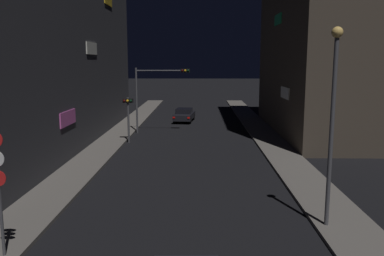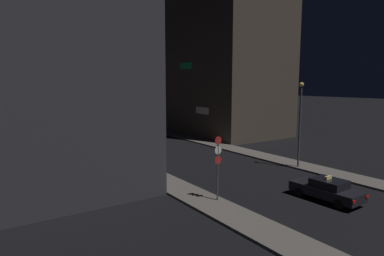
{
  "view_description": "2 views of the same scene",
  "coord_description": "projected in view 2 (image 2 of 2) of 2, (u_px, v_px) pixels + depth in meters",
  "views": [
    {
      "loc": [
        0.65,
        -0.35,
        6.31
      ],
      "look_at": [
        0.28,
        21.46,
        2.66
      ],
      "focal_mm": 37.25,
      "sensor_mm": 36.0,
      "label": 1
    },
    {
      "loc": [
        -18.07,
        -4.07,
        7.42
      ],
      "look_at": [
        -0.41,
        22.02,
        3.15
      ],
      "focal_mm": 30.8,
      "sensor_mm": 36.0,
      "label": 2
    }
  ],
  "objects": [
    {
      "name": "sidewalk_left",
      "position": [
        103.0,
        151.0,
        36.02
      ],
      "size": [
        2.41,
        65.31,
        0.16
      ],
      "primitive_type": "cube",
      "color": "#5B5651",
      "rests_on": "ground_plane"
    },
    {
      "name": "sign_pole_left",
      "position": [
        218.0,
        162.0,
        20.35
      ],
      "size": [
        0.51,
        0.1,
        4.04
      ],
      "color": "#47474C",
      "rests_on": "sidewalk_left"
    },
    {
      "name": "building_facade_right",
      "position": [
        220.0,
        61.0,
        49.27
      ],
      "size": [
        12.08,
        19.56,
        21.5
      ],
      "color": "#473D33",
      "rests_on": "ground_plane"
    },
    {
      "name": "building_facade_left",
      "position": [
        30.0,
        78.0,
        30.72
      ],
      "size": [
        11.46,
        31.12,
        15.85
      ],
      "color": "#333338",
      "rests_on": "ground_plane"
    },
    {
      "name": "taxi",
      "position": [
        327.0,
        189.0,
        20.94
      ],
      "size": [
        1.93,
        4.5,
        1.62
      ],
      "color": "black",
      "rests_on": "ground_plane"
    },
    {
      "name": "far_car",
      "position": [
        114.0,
        130.0,
        47.84
      ],
      "size": [
        2.27,
        4.62,
        1.42
      ],
      "color": "black",
      "rests_on": "ground_plane"
    },
    {
      "name": "traffic_light_overhead",
      "position": [
        117.0,
        110.0,
        40.49
      ],
      "size": [
        4.79,
        0.41,
        5.78
      ],
      "color": "#47474C",
      "rests_on": "ground_plane"
    },
    {
      "name": "street_lamp_near_block",
      "position": [
        300.0,
        116.0,
        28.4
      ],
      "size": [
        0.4,
        0.4,
        7.37
      ],
      "color": "#47474C",
      "rests_on": "sidewalk_right"
    },
    {
      "name": "sidewalk_right",
      "position": [
        197.0,
        140.0,
        43.01
      ],
      "size": [
        2.41,
        65.31,
        0.16
      ],
      "primitive_type": "cube",
      "color": "#5B5651",
      "rests_on": "ground_plane"
    },
    {
      "name": "traffic_light_left_kerb",
      "position": [
        117.0,
        128.0,
        36.16
      ],
      "size": [
        0.8,
        0.42,
        3.57
      ],
      "color": "#47474C",
      "rests_on": "ground_plane"
    }
  ]
}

